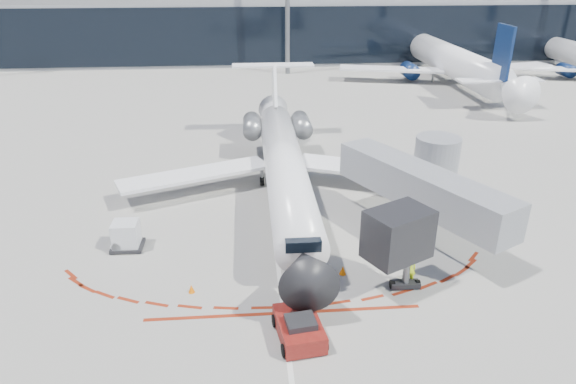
{
  "coord_description": "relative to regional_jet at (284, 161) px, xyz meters",
  "views": [
    {
      "loc": [
        -1.49,
        -32.54,
        16.35
      ],
      "look_at": [
        1.07,
        -1.08,
        1.98
      ],
      "focal_mm": 32.0,
      "sensor_mm": 36.0,
      "label": 1
    }
  ],
  "objects": [
    {
      "name": "bg_airliner_0",
      "position": [
        26.81,
        37.89,
        3.44
      ],
      "size": [
        37.22,
        39.41,
        12.04
      ],
      "primitive_type": null,
      "color": "white",
      "rests_on": "ground"
    },
    {
      "name": "jet_bridge",
      "position": [
        8.69,
        -6.29,
        0.43
      ],
      "size": [
        10.03,
        15.2,
        4.9
      ],
      "color": "gray",
      "rests_on": "ground"
    },
    {
      "name": "uld_container",
      "position": [
        -10.26,
        -7.62,
        -1.69
      ],
      "size": [
        1.92,
        1.63,
        1.8
      ],
      "rotation": [
        0.0,
        0.0,
        -0.0
      ],
      "color": "black",
      "rests_on": "ground"
    },
    {
      "name": "apron_stop_bar",
      "position": [
        -1.11,
        -14.78,
        -2.57
      ],
      "size": [
        14.0,
        0.25,
        0.01
      ],
      "primitive_type": "cube",
      "color": "maroon",
      "rests_on": "ground"
    },
    {
      "name": "safety_cone_left",
      "position": [
        -5.91,
        -12.6,
        -2.34
      ],
      "size": [
        0.34,
        0.34,
        0.48
      ],
      "primitive_type": "cone",
      "color": "orange",
      "rests_on": "ground"
    },
    {
      "name": "regional_jet",
      "position": [
        0.0,
        0.0,
        0.0
      ],
      "size": [
        25.02,
        30.85,
        7.73
      ],
      "color": "white",
      "rests_on": "ground"
    },
    {
      "name": "pushback_tug",
      "position": [
        -0.51,
        -16.68,
        -2.01
      ],
      "size": [
        2.49,
        5.05,
        1.29
      ],
      "rotation": [
        0.0,
        0.0,
        0.14
      ],
      "color": "#63100E",
      "rests_on": "ground"
    },
    {
      "name": "ramp_worker",
      "position": [
        5.94,
        -12.73,
        -1.62
      ],
      "size": [
        0.74,
        0.51,
        1.93
      ],
      "primitive_type": "imported",
      "rotation": [
        0.0,
        0.0,
        3.06
      ],
      "color": "#D1F519",
      "rests_on": "ground"
    },
    {
      "name": "terminal_building",
      "position": [
        -1.11,
        61.69,
        5.94
      ],
      "size": [
        150.0,
        24.15,
        24.0
      ],
      "color": "#95979B",
      "rests_on": "ground"
    },
    {
      "name": "apron_centerline",
      "position": [
        -1.11,
        -1.28,
        -2.57
      ],
      "size": [
        0.25,
        40.0,
        0.01
      ],
      "primitive_type": "cube",
      "color": "silver",
      "rests_on": "ground"
    },
    {
      "name": "ground",
      "position": [
        -1.11,
        -3.28,
        -2.58
      ],
      "size": [
        260.0,
        260.0,
        0.0
      ],
      "primitive_type": "plane",
      "color": "gray",
      "rests_on": "ground"
    },
    {
      "name": "safety_cone_right",
      "position": [
        2.5,
        -11.53,
        -2.31
      ],
      "size": [
        0.39,
        0.39,
        0.54
      ],
      "primitive_type": "cone",
      "color": "orange",
      "rests_on": "ground"
    }
  ]
}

